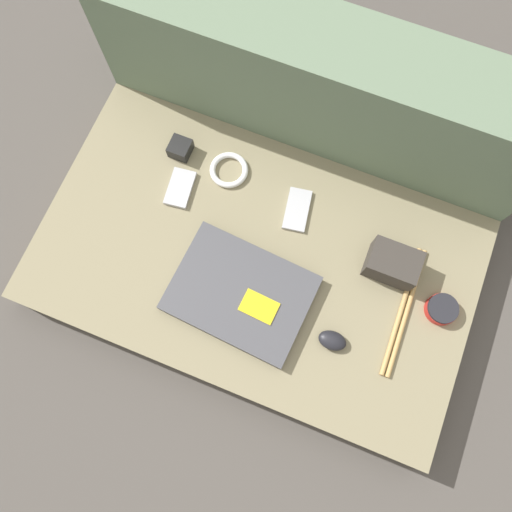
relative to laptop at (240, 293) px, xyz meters
name	(u,v)px	position (x,y,z in m)	size (l,w,h in m)	color
ground_plane	(256,268)	(0.00, 0.10, -0.12)	(8.00, 8.00, 0.00)	#4C4742
couch_seat	(256,263)	(0.00, 0.10, -0.07)	(1.14, 0.67, 0.11)	#847A5B
couch_backrest	(318,96)	(0.00, 0.54, 0.10)	(1.14, 0.20, 0.45)	#60755B
laptop	(240,293)	(0.00, 0.00, 0.00)	(0.36, 0.28, 0.03)	#47474C
computer_mouse	(332,341)	(0.26, -0.03, 0.00)	(0.07, 0.05, 0.03)	black
speaker_puck	(442,309)	(0.49, 0.15, 0.00)	(0.08, 0.08, 0.03)	red
phone_silver	(180,188)	(-0.26, 0.21, -0.01)	(0.08, 0.11, 0.01)	#B7B7BC
phone_black	(297,210)	(0.06, 0.27, -0.01)	(0.08, 0.13, 0.01)	#B7B7BC
camera_pouch	(393,264)	(0.33, 0.21, 0.03)	(0.13, 0.09, 0.08)	#38332D
charger_brick	(180,148)	(-0.30, 0.31, 0.01)	(0.06, 0.06, 0.04)	black
cable_coil	(229,170)	(-0.16, 0.31, -0.01)	(0.11, 0.11, 0.02)	white
drumstick_pair	(404,311)	(0.40, 0.11, -0.01)	(0.03, 0.34, 0.01)	tan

